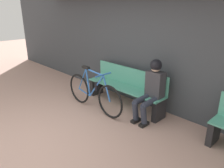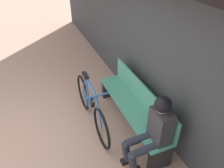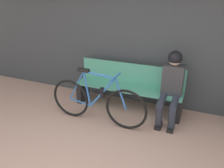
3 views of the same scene
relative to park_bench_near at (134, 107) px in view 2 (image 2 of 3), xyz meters
The scene contains 4 objects.
storefront_wall 1.31m from the park_bench_near, 74.60° to the left, with size 12.00×0.56×3.20m.
park_bench_near is the anchor object (origin of this frame).
bicycle 0.75m from the park_bench_near, 114.76° to the right, with size 1.72×0.40×0.93m.
person_seated 0.84m from the park_bench_near, ahead, with size 0.34×0.65×1.20m.
Camera 2 is at (2.39, 0.79, 2.91)m, focal length 35.00 mm.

